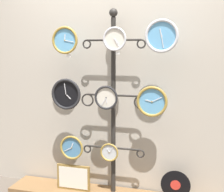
# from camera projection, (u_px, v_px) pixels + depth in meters

# --- Properties ---
(shop_wall) EXTENTS (4.40, 0.04, 2.80)m
(shop_wall) POSITION_uv_depth(u_px,v_px,m) (118.00, 61.00, 3.21)
(shop_wall) COLOR #BCB2A3
(shop_wall) RESTS_ON ground_plane
(display_stand) EXTENTS (0.68, 0.38, 1.91)m
(display_stand) POSITION_uv_depth(u_px,v_px,m) (113.00, 129.00, 3.15)
(display_stand) COLOR #282623
(display_stand) RESTS_ON ground_plane
(clock_top_left) EXTENTS (0.27, 0.04, 0.27)m
(clock_top_left) POSITION_uv_depth(u_px,v_px,m) (65.00, 40.00, 3.07)
(clock_top_left) COLOR #60A8DB
(clock_top_center) EXTENTS (0.23, 0.04, 0.23)m
(clock_top_center) POSITION_uv_depth(u_px,v_px,m) (115.00, 39.00, 2.91)
(clock_top_center) COLOR silver
(clock_top_right) EXTENTS (0.30, 0.04, 0.30)m
(clock_top_right) POSITION_uv_depth(u_px,v_px,m) (162.00, 36.00, 2.80)
(clock_top_right) COLOR #60A8DB
(clock_middle_left) EXTENTS (0.32, 0.04, 0.32)m
(clock_middle_left) POSITION_uv_depth(u_px,v_px,m) (66.00, 94.00, 3.13)
(clock_middle_left) COLOR black
(clock_middle_center) EXTENTS (0.24, 0.04, 0.24)m
(clock_middle_center) POSITION_uv_depth(u_px,v_px,m) (106.00, 98.00, 3.02)
(clock_middle_center) COLOR silver
(clock_middle_right) EXTENTS (0.29, 0.04, 0.29)m
(clock_middle_right) POSITION_uv_depth(u_px,v_px,m) (152.00, 102.00, 2.92)
(clock_middle_right) COLOR #60A8DB
(clock_bottom_left) EXTENTS (0.25, 0.04, 0.25)m
(clock_bottom_left) POSITION_uv_depth(u_px,v_px,m) (72.00, 148.00, 3.19)
(clock_bottom_left) COLOR #4C84B2
(clock_bottom_center) EXTENTS (0.19, 0.04, 0.19)m
(clock_bottom_center) POSITION_uv_depth(u_px,v_px,m) (109.00, 152.00, 3.12)
(clock_bottom_center) COLOR silver
(vinyl_record) EXTENTS (0.29, 0.01, 0.29)m
(vinyl_record) POSITION_uv_depth(u_px,v_px,m) (175.00, 185.00, 3.06)
(vinyl_record) COLOR black
(vinyl_record) RESTS_ON low_shelf
(picture_frame) EXTENTS (0.36, 0.02, 0.27)m
(picture_frame) POSITION_uv_depth(u_px,v_px,m) (73.00, 178.00, 3.26)
(picture_frame) COLOR olive
(picture_frame) RESTS_ON low_shelf
(price_tag_upper) EXTENTS (0.04, 0.00, 0.03)m
(price_tag_upper) POSITION_uv_depth(u_px,v_px,m) (69.00, 56.00, 3.08)
(price_tag_upper) COLOR white
(price_tag_mid) EXTENTS (0.04, 0.00, 0.03)m
(price_tag_mid) POSITION_uv_depth(u_px,v_px,m) (118.00, 53.00, 2.91)
(price_tag_mid) COLOR white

